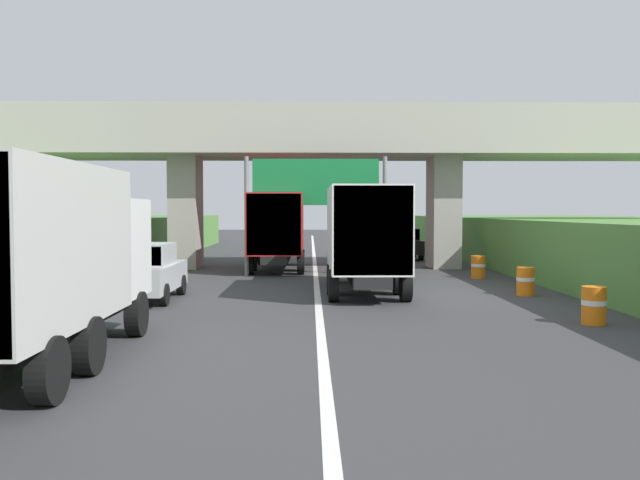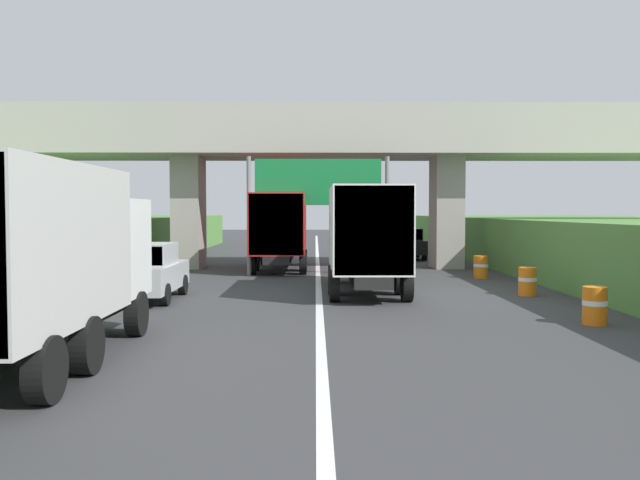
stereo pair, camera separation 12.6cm
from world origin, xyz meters
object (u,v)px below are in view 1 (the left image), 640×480
at_px(construction_barrel_2, 594,305).
at_px(construction_barrel_4, 478,267).
at_px(truck_green, 364,234).
at_px(construction_barrel_3, 526,281).
at_px(overhead_highway_sign, 316,189).
at_px(truck_red, 278,227).
at_px(construction_barrel_5, 452,257).
at_px(truck_white, 36,255).
at_px(car_black, 403,243).
at_px(car_silver, 145,272).

bearing_deg(construction_barrel_2, construction_barrel_4, 89.98).
distance_m(truck_green, construction_barrel_3, 5.37).
height_order(overhead_highway_sign, construction_barrel_4, overhead_highway_sign).
height_order(truck_red, construction_barrel_5, truck_red).
xyz_separation_m(truck_white, construction_barrel_5, (11.51, 20.45, -1.47)).
bearing_deg(truck_green, construction_barrel_3, -9.68).
distance_m(truck_red, construction_barrel_3, 12.63).
relative_size(car_black, construction_barrel_4, 4.56).
height_order(truck_green, car_silver, truck_green).
bearing_deg(truck_white, truck_green, 58.33).
bearing_deg(car_silver, construction_barrel_2, -20.82).
bearing_deg(truck_red, car_black, 46.51).
bearing_deg(construction_barrel_5, construction_barrel_4, -91.22).
xyz_separation_m(truck_green, car_black, (3.48, 15.60, -1.08)).
height_order(construction_barrel_4, construction_barrel_5, same).
bearing_deg(construction_barrel_4, truck_green, -137.32).
height_order(car_black, construction_barrel_4, car_black).
distance_m(car_black, car_silver, 20.22).
bearing_deg(overhead_highway_sign, construction_barrel_2, -61.56).
relative_size(car_silver, construction_barrel_5, 4.56).
bearing_deg(construction_barrel_5, car_black, 105.85).
distance_m(car_silver, construction_barrel_3, 11.84).
bearing_deg(truck_white, car_black, 69.14).
distance_m(truck_white, car_silver, 8.64).
bearing_deg(construction_barrel_5, car_silver, -134.74).
bearing_deg(construction_barrel_4, car_silver, -151.07).
bearing_deg(truck_green, construction_barrel_5, 63.13).
height_order(truck_green, construction_barrel_5, truck_green).
bearing_deg(overhead_highway_sign, car_black, 63.29).
bearing_deg(construction_barrel_2, construction_barrel_5, 89.58).
distance_m(truck_white, construction_barrel_4, 18.91).
bearing_deg(construction_barrel_3, truck_red, 131.54).
height_order(car_silver, construction_barrel_5, car_silver).
distance_m(construction_barrel_3, construction_barrel_4, 5.44).
relative_size(construction_barrel_2, construction_barrel_4, 1.00).
relative_size(construction_barrel_2, construction_barrel_5, 1.00).
bearing_deg(car_silver, construction_barrel_5, 45.26).
xyz_separation_m(truck_green, construction_barrel_4, (4.95, 4.57, -1.47)).
relative_size(truck_red, construction_barrel_5, 8.11).
bearing_deg(car_black, overhead_highway_sign, -116.71).
xyz_separation_m(truck_green, truck_white, (-6.44, -10.44, 0.00)).
bearing_deg(construction_barrel_5, overhead_highway_sign, -146.55).
relative_size(truck_white, car_silver, 1.78).
bearing_deg(truck_green, car_black, 77.42).
bearing_deg(car_silver, construction_barrel_4, 28.93).
bearing_deg(construction_barrel_3, overhead_highway_sign, 135.42).
height_order(truck_white, construction_barrel_3, truck_white).
relative_size(overhead_highway_sign, construction_barrel_5, 6.53).
relative_size(car_silver, construction_barrel_2, 4.56).
relative_size(truck_white, car_black, 1.78).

